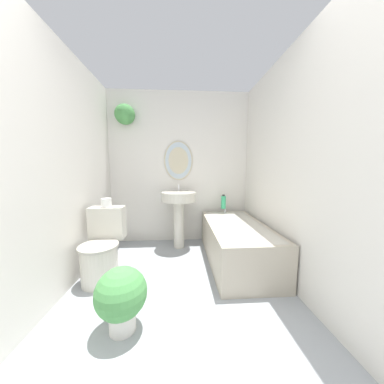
{
  "coord_description": "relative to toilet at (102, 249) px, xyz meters",
  "views": [
    {
      "loc": [
        0.0,
        -0.39,
        1.19
      ],
      "look_at": [
        0.14,
        1.7,
        0.94
      ],
      "focal_mm": 18.0,
      "sensor_mm": 36.0,
      "label": 1
    }
  ],
  "objects": [
    {
      "name": "bathtub",
      "position": [
        1.57,
        0.29,
        -0.06
      ],
      "size": [
        0.71,
        1.48,
        0.57
      ],
      "color": "#B2A893",
      "rests_on": "ground_plane"
    },
    {
      "name": "shampoo_bottle",
      "position": [
        1.53,
        0.88,
        0.35
      ],
      "size": [
        0.07,
        0.07,
        0.22
      ],
      "color": "#38B275",
      "rests_on": "bathtub"
    },
    {
      "name": "toilet_paper_roll",
      "position": [
        0.0,
        0.19,
        0.48
      ],
      "size": [
        0.11,
        0.11,
        0.1
      ],
      "color": "white",
      "rests_on": "toilet"
    },
    {
      "name": "pedestal_sink",
      "position": [
        0.83,
        0.79,
        0.31
      ],
      "size": [
        0.51,
        0.51,
        0.95
      ],
      "color": "beige",
      "rests_on": "ground_plane"
    },
    {
      "name": "wall_back",
      "position": [
        0.78,
        1.1,
        0.94
      ],
      "size": [
        2.33,
        0.3,
        2.4
      ],
      "color": "silver",
      "rests_on": "ground_plane"
    },
    {
      "name": "wall_right",
      "position": [
        1.98,
        -0.29,
        0.88
      ],
      "size": [
        0.06,
        2.87,
        2.4
      ],
      "color": "silver",
      "rests_on": "ground_plane"
    },
    {
      "name": "potted_plant",
      "position": [
        0.42,
        -0.73,
        -0.05
      ],
      "size": [
        0.37,
        0.37,
        0.48
      ],
      "color": "silver",
      "rests_on": "ground_plane"
    },
    {
      "name": "toilet",
      "position": [
        0.0,
        0.0,
        0.0
      ],
      "size": [
        0.4,
        0.56,
        0.76
      ],
      "color": "beige",
      "rests_on": "ground_plane"
    },
    {
      "name": "wall_left",
      "position": [
        -0.29,
        -0.29,
        0.88
      ],
      "size": [
        0.06,
        2.87,
        2.4
      ],
      "color": "silver",
      "rests_on": "ground_plane"
    }
  ]
}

